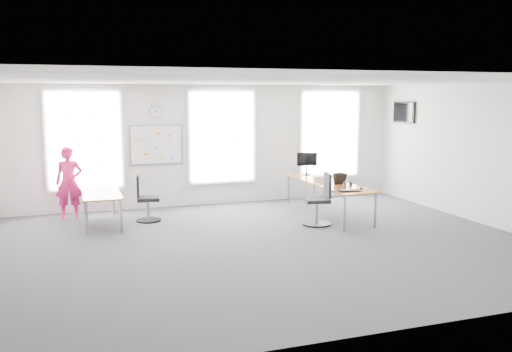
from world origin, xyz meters
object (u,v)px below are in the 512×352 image
object	(u,v)px
chair_right	(320,202)
person	(69,182)
desk_left	(101,194)
monitor	(307,161)
desk_right	(328,184)
chair_left	(145,201)
keyboard	(349,191)
headphones	(347,185)

from	to	relation	value
chair_right	person	xyz separation A→B (m)	(-5.03, 2.41, 0.32)
desk_left	monitor	world-z (taller)	monitor
desk_right	chair_right	size ratio (longest dim) A/B	2.80
desk_right	monitor	distance (m)	1.26
desk_right	chair_left	bearing A→B (deg)	170.74
monitor	keyboard	bearing A→B (deg)	-74.49
chair_right	chair_left	world-z (taller)	chair_right
chair_left	keyboard	xyz separation A→B (m)	(3.95, -1.93, 0.32)
chair_right	headphones	world-z (taller)	chair_right
chair_right	headphones	distance (m)	0.81
keyboard	desk_left	bearing A→B (deg)	163.74
chair_right	person	world-z (taller)	person
chair_left	keyboard	bearing A→B (deg)	-110.58
desk_left	keyboard	world-z (taller)	keyboard
chair_left	person	distance (m)	1.82
desk_left	person	distance (m)	1.07
keyboard	headphones	distance (m)	0.59
headphones	chair_left	bearing A→B (deg)	160.65
desk_left	monitor	bearing A→B (deg)	5.70
person	headphones	bearing A→B (deg)	-18.72
desk_left	chair_right	distance (m)	4.66
desk_left	monitor	size ratio (longest dim) A/B	3.42
chair_left	person	xyz separation A→B (m)	(-1.56, 0.87, 0.35)
chair_left	monitor	xyz separation A→B (m)	(4.09, 0.53, 0.65)
keyboard	person	bearing A→B (deg)	158.67
chair_right	keyboard	distance (m)	0.68
desk_right	chair_left	distance (m)	4.15
keyboard	monitor	xyz separation A→B (m)	(0.14, 2.46, 0.33)
desk_left	keyboard	xyz separation A→B (m)	(4.87, -1.96, 0.12)
desk_right	desk_left	bearing A→B (deg)	172.11
chair_left	monitor	bearing A→B (deg)	-77.23
desk_left	chair_left	xyz separation A→B (m)	(0.92, -0.03, -0.19)
monitor	headphones	bearing A→B (deg)	-68.20
headphones	keyboard	bearing A→B (deg)	-115.31
headphones	monitor	bearing A→B (deg)	92.16
desk_left	chair_right	bearing A→B (deg)	-19.68
chair_right	headphones	xyz separation A→B (m)	(0.73, 0.15, 0.32)
person	desk_right	bearing A→B (deg)	-12.46
desk_right	headphones	world-z (taller)	headphones
person	keyboard	xyz separation A→B (m)	(5.51, -2.80, -0.04)
chair_right	desk_right	bearing A→B (deg)	156.88
desk_left	person	bearing A→B (deg)	127.11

